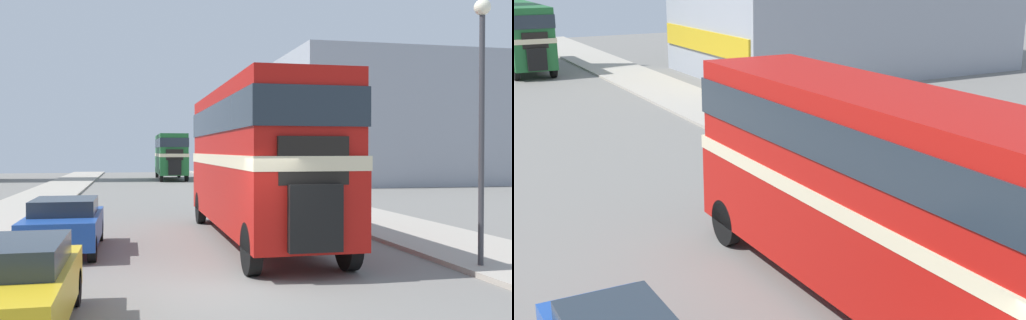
% 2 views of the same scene
% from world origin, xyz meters
% --- Properties ---
extents(double_decker_bus, '(2.50, 11.01, 4.40)m').
position_xyz_m(double_decker_bus, '(1.57, 5.81, 2.62)').
color(double_decker_bus, '#B2140F').
rests_on(double_decker_bus, ground_plane).
extents(bus_distant, '(2.42, 9.86, 4.09)m').
position_xyz_m(bus_distant, '(1.60, 42.01, 2.45)').
color(bus_distant, '#1E602D').
rests_on(bus_distant, ground_plane).
extents(pedestrian_walking, '(0.34, 0.34, 1.70)m').
position_xyz_m(pedestrian_walking, '(6.50, 13.91, 1.08)').
color(pedestrian_walking, '#282833').
rests_on(pedestrian_walking, sidewalk_right).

